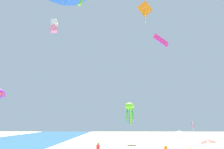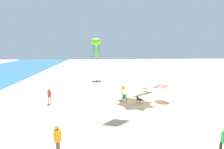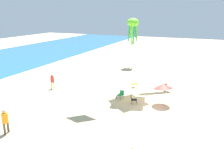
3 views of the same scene
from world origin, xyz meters
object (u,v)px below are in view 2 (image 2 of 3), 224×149
(folding_chair_right_of_tent, at_px, (146,88))
(folding_chair_near_cooler, at_px, (139,99))
(folding_chair_left_of_tent, at_px, (124,97))
(canopy_tent, at_px, (133,79))
(beach_umbrella, at_px, (160,85))
(folding_chair_facing_ocean, at_px, (122,89))
(banner_flag, at_px, (157,67))
(kite_octopus_lime, at_px, (96,43))
(person_watching_sky, at_px, (49,95))
(person_by_tent, at_px, (57,137))

(folding_chair_right_of_tent, height_order, folding_chair_near_cooler, same)
(folding_chair_left_of_tent, bearing_deg, canopy_tent, 24.92)
(folding_chair_left_of_tent, height_order, folding_chair_right_of_tent, same)
(beach_umbrella, xyz_separation_m, folding_chair_right_of_tent, (4.18, 0.60, -1.36))
(folding_chair_near_cooler, bearing_deg, folding_chair_left_of_tent, 42.32)
(folding_chair_right_of_tent, bearing_deg, folding_chair_facing_ocean, -56.02)
(banner_flag, height_order, kite_octopus_lime, kite_octopus_lime)
(folding_chair_left_of_tent, xyz_separation_m, kite_octopus_lime, (14.10, 3.54, 6.24))
(canopy_tent, bearing_deg, folding_chair_right_of_tent, -31.41)
(kite_octopus_lime, bearing_deg, canopy_tent, 135.21)
(folding_chair_left_of_tent, bearing_deg, banner_flag, 71.59)
(banner_flag, relative_size, kite_octopus_lime, 1.00)
(folding_chair_right_of_tent, bearing_deg, folding_chair_near_cooler, 5.97)
(beach_umbrella, bearing_deg, folding_chair_right_of_tent, 8.22)
(beach_umbrella, distance_m, person_watching_sky, 12.40)
(beach_umbrella, bearing_deg, person_by_tent, 136.44)
(canopy_tent, xyz_separation_m, person_by_tent, (-9.82, 6.14, -1.49))
(kite_octopus_lime, bearing_deg, folding_chair_near_cooler, 135.81)
(kite_octopus_lime, bearing_deg, folding_chair_right_of_tent, 152.67)
(folding_chair_near_cooler, xyz_separation_m, person_by_tent, (-8.81, 6.64, 0.62))
(beach_umbrella, distance_m, folding_chair_facing_ocean, 5.61)
(canopy_tent, relative_size, folding_chair_right_of_tent, 4.90)
(folding_chair_right_of_tent, relative_size, person_by_tent, 0.44)
(beach_umbrella, xyz_separation_m, person_watching_sky, (-0.41, 12.37, -0.84))
(person_by_tent, xyz_separation_m, kite_octopus_lime, (23.72, -1.56, 5.62))
(folding_chair_facing_ocean, height_order, person_by_tent, person_by_tent)
(beach_umbrella, height_order, banner_flag, banner_flag)
(canopy_tent, relative_size, folding_chair_left_of_tent, 4.90)
(canopy_tent, relative_size, kite_octopus_lime, 0.97)
(canopy_tent, xyz_separation_m, banner_flag, (10.81, -6.01, -0.12))
(canopy_tent, bearing_deg, person_watching_sky, 93.21)
(folding_chair_left_of_tent, distance_m, folding_chair_near_cooler, 1.74)
(folding_chair_left_of_tent, bearing_deg, person_by_tent, -103.71)
(folding_chair_right_of_tent, relative_size, banner_flag, 0.20)
(folding_chair_right_of_tent, relative_size, person_watching_sky, 0.48)
(banner_flag, xyz_separation_m, person_by_tent, (-20.63, 12.15, -1.37))
(folding_chair_facing_ocean, xyz_separation_m, kite_octopus_lime, (10.22, 3.77, 6.24))
(kite_octopus_lime, bearing_deg, person_by_tent, 113.23)
(folding_chair_right_of_tent, bearing_deg, folding_chair_left_of_tent, -12.27)
(canopy_tent, xyz_separation_m, kite_octopus_lime, (13.91, 4.57, 4.14))
(canopy_tent, xyz_separation_m, beach_umbrella, (-0.11, -3.09, -0.74))
(beach_umbrella, relative_size, folding_chair_near_cooler, 2.72)
(folding_chair_near_cooler, xyz_separation_m, kite_octopus_lime, (14.92, 5.08, 6.24))
(folding_chair_right_of_tent, bearing_deg, banner_flag, 179.63)
(folding_chair_facing_ocean, xyz_separation_m, person_watching_sky, (-4.20, 8.47, 0.52))
(folding_chair_near_cooler, height_order, person_watching_sky, person_watching_sky)
(person_by_tent, bearing_deg, folding_chair_near_cooler, -40.98)
(folding_chair_right_of_tent, distance_m, folding_chair_near_cooler, 5.45)
(person_watching_sky, distance_m, person_by_tent, 9.81)
(folding_chair_facing_ocean, distance_m, person_by_tent, 14.53)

